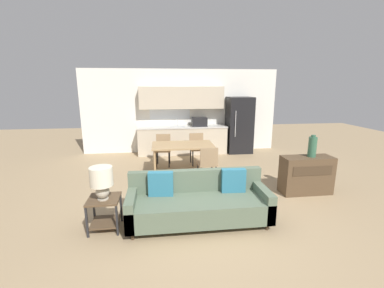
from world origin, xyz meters
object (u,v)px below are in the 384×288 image
at_px(dining_table, 183,147).
at_px(dining_chair_far_right, 197,147).
at_px(couch, 198,202).
at_px(table_lamp, 101,180).
at_px(vase, 312,147).
at_px(credenza, 306,175).
at_px(dining_chair_far_left, 163,148).
at_px(refrigerator, 239,125).
at_px(side_table, 104,208).
at_px(dining_chair_near_right, 208,163).

bearing_deg(dining_table, dining_chair_far_right, 58.43).
relative_size(couch, table_lamp, 4.43).
distance_m(couch, dining_chair_far_right, 3.20).
height_order(table_lamp, vase, vase).
distance_m(dining_table, vase, 2.93).
height_order(dining_table, dining_chair_far_right, dining_chair_far_right).
bearing_deg(credenza, dining_chair_far_left, 141.50).
distance_m(refrigerator, vase, 3.45).
bearing_deg(dining_table, vase, -31.70).
relative_size(table_lamp, dining_chair_far_left, 0.59).
distance_m(dining_table, dining_chair_far_left, 0.92).
distance_m(refrigerator, dining_table, 2.79).
bearing_deg(dining_table, couch, -89.27).
xyz_separation_m(refrigerator, vase, (0.44, -3.42, 0.07)).
bearing_deg(credenza, dining_table, 147.44).
bearing_deg(side_table, dining_chair_near_right, 41.16).
relative_size(refrigerator, vase, 4.08).
bearing_deg(dining_chair_near_right, dining_table, -61.34).
height_order(dining_chair_near_right, dining_chair_far_left, same).
bearing_deg(table_lamp, dining_chair_near_right, 41.71).
bearing_deg(couch, dining_chair_near_right, 74.21).
relative_size(vase, dining_chair_far_right, 0.52).
relative_size(couch, dining_chair_far_left, 2.62).
bearing_deg(dining_chair_far_right, couch, -101.71).
distance_m(dining_table, dining_chair_near_right, 0.93).
distance_m(dining_table, dining_chair_far_right, 0.94).
relative_size(side_table, dining_chair_far_left, 0.60).
distance_m(side_table, vase, 4.07).
xyz_separation_m(side_table, table_lamp, (-0.00, -0.03, 0.48)).
bearing_deg(credenza, vase, 4.13).
height_order(side_table, vase, vase).
height_order(vase, dining_chair_near_right, vase).
bearing_deg(vase, refrigerator, 97.35).
bearing_deg(vase, table_lamp, -166.44).
xyz_separation_m(dining_table, table_lamp, (-1.43, -2.48, 0.14)).
bearing_deg(dining_chair_far_right, dining_table, -125.19).
xyz_separation_m(dining_table, dining_chair_near_right, (0.49, -0.76, -0.20)).
relative_size(dining_table, dining_chair_far_left, 1.77).
distance_m(couch, table_lamp, 1.55).
height_order(dining_table, vase, vase).
xyz_separation_m(refrigerator, dining_chair_far_right, (-1.56, -1.11, -0.42)).
relative_size(couch, credenza, 2.18).
bearing_deg(dining_chair_far_right, credenza, -53.91).
xyz_separation_m(credenza, dining_chair_far_left, (-2.89, 2.30, 0.10)).
distance_m(dining_table, table_lamp, 2.87).
bearing_deg(side_table, dining_chair_far_left, 73.41).
height_order(side_table, dining_chair_far_left, dining_chair_far_left).
distance_m(refrigerator, credenza, 3.49).
xyz_separation_m(vase, dining_chair_far_left, (-2.96, 2.29, -0.49)).
distance_m(table_lamp, dining_chair_far_left, 3.39).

